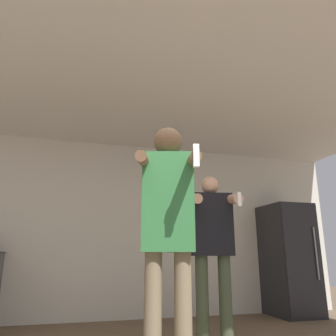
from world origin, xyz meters
TOP-DOWN VIEW (x-y plane):
  - wall_back at (0.00, 3.40)m, footprint 7.00×0.06m
  - ceiling_slab at (0.00, 1.68)m, footprint 7.00×3.89m
  - refrigerator at (2.50, 3.00)m, footprint 0.63×0.76m
  - person_woman_foreground at (-0.09, 0.58)m, footprint 0.48×0.55m
  - person_man_side at (0.69, 1.69)m, footprint 0.56×0.53m

SIDE VIEW (x-z plane):
  - refrigerator at x=2.50m, z-range 0.00..1.64m
  - person_man_side at x=0.69m, z-range 0.16..1.86m
  - person_woman_foreground at x=-0.09m, z-range 0.18..1.94m
  - wall_back at x=0.00m, z-range 0.00..2.55m
  - ceiling_slab at x=0.00m, z-range 2.55..2.60m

